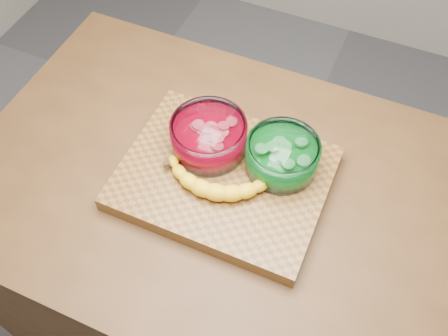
% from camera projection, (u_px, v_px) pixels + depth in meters
% --- Properties ---
extents(ground, '(3.50, 3.50, 0.00)m').
position_uv_depth(ground, '(224.00, 314.00, 1.87)').
color(ground, '#5E5F63').
rests_on(ground, ground).
extents(counter, '(1.20, 0.80, 0.90)m').
position_uv_depth(counter, '(224.00, 264.00, 1.50)').
color(counter, '#4F3117').
rests_on(counter, ground).
extents(cutting_board, '(0.45, 0.35, 0.04)m').
position_uv_depth(cutting_board, '(224.00, 178.00, 1.11)').
color(cutting_board, brown).
rests_on(cutting_board, counter).
extents(bowl_red, '(0.17, 0.17, 0.08)m').
position_uv_depth(bowl_red, '(209.00, 137.00, 1.11)').
color(bowl_red, white).
rests_on(bowl_red, cutting_board).
extents(bowl_green, '(0.16, 0.16, 0.07)m').
position_uv_depth(bowl_green, '(282.00, 156.00, 1.08)').
color(bowl_green, white).
rests_on(bowl_green, cutting_board).
extents(banana, '(0.27, 0.15, 0.04)m').
position_uv_depth(banana, '(218.00, 176.00, 1.07)').
color(banana, yellow).
rests_on(banana, cutting_board).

